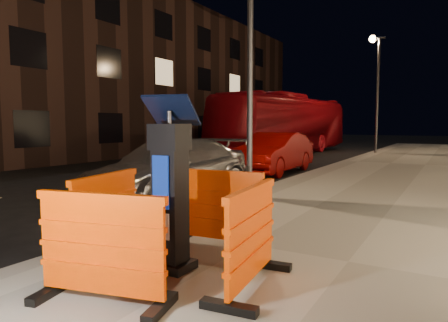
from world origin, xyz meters
The scene contains 13 objects.
ground_plane centered at (0.00, 0.00, 0.00)m, with size 120.00×120.00×0.00m, color black.
sidewalk centered at (3.00, 0.00, 0.07)m, with size 6.00×60.00×0.15m, color gray.
kerb centered at (0.00, 0.00, 0.07)m, with size 0.30×60.00×0.15m, color slate.
parking_kiosk centered at (1.42, -1.18, 1.01)m, with size 0.54×0.54×1.72m, color black.
barrier_front centered at (1.42, -2.13, 0.63)m, with size 1.23×0.51×0.96m, color #E94100.
barrier_back centered at (1.42, -0.23, 0.63)m, with size 1.23×0.51×0.96m, color #E94100.
barrier_kerbside centered at (0.47, -1.18, 0.63)m, with size 1.23×0.51×0.96m, color #E94100.
barrier_bldgside centered at (2.37, -1.18, 0.63)m, with size 1.23×0.51×0.96m, color #E94100.
car_silver centered at (-1.49, 2.55, 0.00)m, with size 1.89×4.65×1.35m, color #B7B7BC.
car_red centered at (-1.44, 8.26, 0.00)m, with size 1.48×4.24×1.40m, color #870806.
bus_doubledecker centered at (-4.57, 17.07, 0.00)m, with size 2.80×11.96×3.33m, color maroon.
street_lamp_mid centered at (0.25, 3.00, 3.15)m, with size 0.12×0.12×6.00m, color #3F3F44.
street_lamp_far centered at (0.25, 18.00, 3.15)m, with size 0.12×0.12×6.00m, color #3F3F44.
Camera 1 is at (3.99, -4.46, 1.69)m, focal length 32.00 mm.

